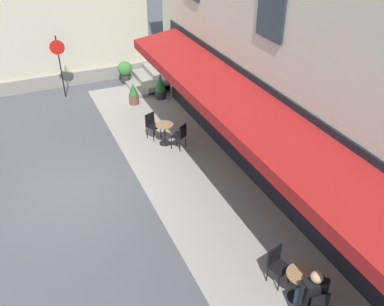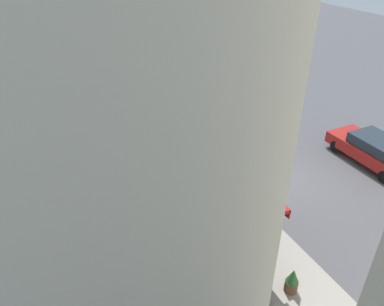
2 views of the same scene
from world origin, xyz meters
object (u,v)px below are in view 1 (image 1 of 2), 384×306
object	(u,v)px
cafe_chair_black_facing_street	(316,304)
cafe_chair_black_back_row	(152,124)
cafe_table_near_entrance	(299,282)
seated_companion_in_black	(311,291)
potted_plant_under_sign	(134,94)
potted_plant_entrance_left	(160,86)
cafe_table_mid_terrace	(165,131)
no_parking_sign	(59,56)
cafe_chair_black_kerbside	(277,262)
cafe_chair_black_corner_left	(180,134)
potted_plant_by_steps	(125,71)

from	to	relation	value
cafe_chair_black_facing_street	cafe_chair_black_back_row	size ratio (longest dim) A/B	1.00
cafe_table_near_entrance	seated_companion_in_black	size ratio (longest dim) A/B	0.58
cafe_chair_black_facing_street	potted_plant_under_sign	xyz separation A→B (m)	(11.34, 0.25, -0.11)
potted_plant_entrance_left	cafe_table_mid_terrace	bearing A→B (deg)	162.12
no_parking_sign	potted_plant_under_sign	world-z (taller)	no_parking_sign
cafe_chair_black_back_row	potted_plant_entrance_left	distance (m)	3.31
no_parking_sign	potted_plant_entrance_left	distance (m)	4.21
no_parking_sign	potted_plant_entrance_left	world-z (taller)	no_parking_sign
cafe_chair_black_kerbside	no_parking_sign	distance (m)	12.23
potted_plant_entrance_left	cafe_chair_black_facing_street	bearing A→B (deg)	175.36
cafe_chair_black_facing_street	cafe_chair_black_corner_left	distance (m)	7.33
cafe_chair_black_corner_left	potted_plant_entrance_left	xyz separation A→B (m)	(4.10, -0.79, -0.01)
cafe_table_near_entrance	cafe_table_mid_terrace	size ratio (longest dim) A/B	1.00
cafe_chair_black_kerbside	potted_plant_entrance_left	world-z (taller)	potted_plant_entrance_left
cafe_chair_black_kerbside	potted_plant_by_steps	world-z (taller)	potted_plant_by_steps
seated_companion_in_black	cafe_chair_black_facing_street	bearing A→B (deg)	173.93
cafe_table_near_entrance	potted_plant_by_steps	bearing A→B (deg)	0.01
cafe_chair_black_facing_street	potted_plant_entrance_left	size ratio (longest dim) A/B	0.83
cafe_chair_black_kerbside	potted_plant_under_sign	xyz separation A→B (m)	(10.10, 0.17, -0.11)
cafe_chair_black_corner_left	no_parking_sign	distance (m)	6.57
potted_plant_by_steps	cafe_chair_black_corner_left	bearing A→B (deg)	-179.36
cafe_chair_black_facing_street	cafe_chair_black_kerbside	bearing A→B (deg)	4.05
potted_plant_by_steps	cafe_chair_black_back_row	bearing A→B (deg)	174.02
cafe_table_near_entrance	cafe_chair_black_back_row	bearing A→B (deg)	4.01
no_parking_sign	cafe_chair_black_kerbside	bearing A→B (deg)	-167.52
no_parking_sign	seated_companion_in_black	bearing A→B (deg)	-168.02
cafe_chair_black_facing_street	no_parking_sign	size ratio (longest dim) A/B	0.35
cafe_chair_black_facing_street	cafe_table_mid_terrace	xyz separation A→B (m)	(7.85, 0.23, -0.06)
cafe_chair_black_facing_street	cafe_chair_black_back_row	xyz separation A→B (m)	(8.43, 0.48, 0.00)
cafe_table_near_entrance	cafe_chair_black_kerbside	xyz separation A→B (m)	(0.61, 0.15, 0.06)
no_parking_sign	potted_plant_entrance_left	xyz separation A→B (m)	(-1.69, -3.64, -1.26)
cafe_table_mid_terrace	cafe_chair_black_back_row	distance (m)	0.63
cafe_chair_black_corner_left	potted_plant_under_sign	bearing A→B (deg)	5.55
cafe_chair_black_back_row	potted_plant_entrance_left	size ratio (longest dim) A/B	0.83
cafe_chair_black_kerbside	seated_companion_in_black	distance (m)	1.04
cafe_chair_black_back_row	potted_plant_by_steps	world-z (taller)	potted_plant_by_steps
cafe_chair_black_facing_street	potted_plant_entrance_left	world-z (taller)	potted_plant_entrance_left
cafe_chair_black_facing_street	cafe_chair_black_kerbside	xyz separation A→B (m)	(1.24, 0.09, 0.00)
cafe_chair_black_kerbside	cafe_chair_black_corner_left	xyz separation A→B (m)	(6.09, -0.22, 0.00)
cafe_table_near_entrance	cafe_table_mid_terrace	bearing A→B (deg)	2.33
cafe_chair_black_back_row	potted_plant_under_sign	world-z (taller)	cafe_chair_black_back_row
cafe_chair_black_back_row	cafe_table_mid_terrace	bearing A→B (deg)	-156.40
cafe_chair_black_corner_left	potted_plant_entrance_left	size ratio (longest dim) A/B	0.83
cafe_chair_black_kerbside	cafe_table_near_entrance	bearing A→B (deg)	-165.83
cafe_table_mid_terrace	cafe_chair_black_kerbside	bearing A→B (deg)	-178.79
cafe_chair_black_back_row	cafe_chair_black_corner_left	bearing A→B (deg)	-150.72
cafe_chair_black_facing_street	cafe_chair_black_corner_left	world-z (taller)	same
seated_companion_in_black	cafe_chair_black_kerbside	bearing A→B (deg)	6.15
cafe_chair_black_kerbside	cafe_table_mid_terrace	distance (m)	6.61
cafe_chair_black_kerbside	no_parking_sign	world-z (taller)	no_parking_sign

